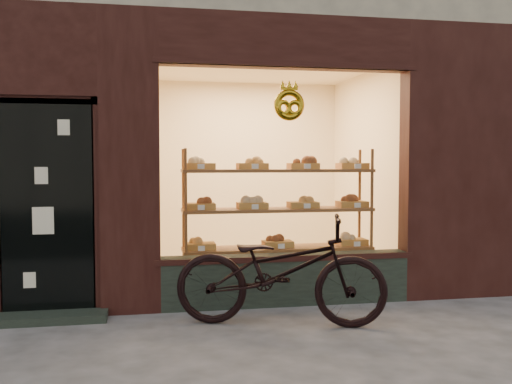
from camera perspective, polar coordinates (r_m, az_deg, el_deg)
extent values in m
plane|color=#444444|center=(4.27, 3.99, -18.36)|extent=(90.00, 90.00, 0.00)
cube|color=#29382E|center=(6.28, 3.05, -8.71)|extent=(2.70, 0.25, 0.55)
cube|color=black|center=(6.00, -20.14, -1.48)|extent=(0.90, 0.04, 2.15)
cube|color=#29382E|center=(6.02, -20.20, -11.71)|extent=(1.15, 0.35, 0.08)
torus|color=#BB9017|center=(6.07, 3.34, 8.68)|extent=(0.33, 0.07, 0.33)
cube|color=brown|center=(6.73, 2.17, -9.86)|extent=(2.20, 0.45, 0.04)
cube|color=brown|center=(6.64, 2.18, -5.65)|extent=(2.20, 0.45, 0.03)
cube|color=brown|center=(6.58, 2.19, -1.78)|extent=(2.20, 0.45, 0.04)
cube|color=brown|center=(6.56, 2.19, 2.14)|extent=(2.20, 0.45, 0.04)
cylinder|color=brown|center=(6.25, -7.04, -3.44)|extent=(0.04, 0.04, 1.70)
cylinder|color=brown|center=(6.73, 11.48, -3.01)|extent=(0.04, 0.04, 1.70)
cylinder|color=brown|center=(6.64, -7.25, -3.06)|extent=(0.04, 0.04, 1.70)
cylinder|color=brown|center=(7.09, 10.30, -2.68)|extent=(0.04, 0.04, 1.70)
cube|color=olive|center=(6.49, -5.63, -5.39)|extent=(0.34, 0.24, 0.07)
sphere|color=#9F672C|center=(6.48, -5.63, -4.65)|extent=(0.11, 0.11, 0.11)
cube|color=white|center=(6.31, -5.48, -5.64)|extent=(0.07, 0.01, 0.05)
cube|color=olive|center=(6.63, 2.18, -5.20)|extent=(0.34, 0.24, 0.07)
sphere|color=brown|center=(6.62, 2.18, -4.47)|extent=(0.11, 0.11, 0.11)
cube|color=white|center=(6.45, 2.55, -5.43)|extent=(0.07, 0.01, 0.05)
cube|color=olive|center=(6.88, 9.53, -4.93)|extent=(0.34, 0.24, 0.07)
sphere|color=tan|center=(6.87, 9.54, -4.23)|extent=(0.11, 0.11, 0.11)
cube|color=white|center=(6.71, 10.08, -5.14)|extent=(0.08, 0.01, 0.05)
cube|color=olive|center=(6.44, -5.65, -1.43)|extent=(0.34, 0.24, 0.07)
sphere|color=brown|center=(6.43, -5.65, -0.68)|extent=(0.11, 0.11, 0.11)
cube|color=white|center=(6.25, -5.50, -1.56)|extent=(0.07, 0.01, 0.06)
cube|color=olive|center=(6.52, -0.39, -1.36)|extent=(0.34, 0.24, 0.07)
sphere|color=tan|center=(6.51, -0.39, -0.61)|extent=(0.11, 0.11, 0.11)
cube|color=white|center=(6.34, -0.09, -1.49)|extent=(0.08, 0.01, 0.06)
cube|color=olive|center=(6.65, 4.71, -1.28)|extent=(0.34, 0.24, 0.07)
sphere|color=#9F672C|center=(6.64, 4.71, -0.55)|extent=(0.11, 0.11, 0.11)
cube|color=white|center=(6.47, 5.14, -1.40)|extent=(0.07, 0.01, 0.06)
cube|color=olive|center=(6.83, 9.57, -1.19)|extent=(0.34, 0.24, 0.07)
sphere|color=brown|center=(6.83, 9.57, -0.48)|extent=(0.11, 0.11, 0.11)
cube|color=white|center=(6.66, 10.12, -1.31)|extent=(0.08, 0.01, 0.06)
cube|color=olive|center=(6.42, -5.67, 2.58)|extent=(0.34, 0.24, 0.07)
sphere|color=tan|center=(6.42, -5.67, 3.34)|extent=(0.11, 0.11, 0.11)
cube|color=white|center=(6.23, -5.52, 2.56)|extent=(0.07, 0.01, 0.06)
cube|color=olive|center=(6.50, -0.39, 2.60)|extent=(0.34, 0.24, 0.07)
sphere|color=#9F672C|center=(6.50, -0.39, 3.35)|extent=(0.11, 0.11, 0.11)
cube|color=white|center=(6.32, -0.09, 2.58)|extent=(0.08, 0.01, 0.06)
cube|color=olive|center=(6.63, 4.73, 2.60)|extent=(0.34, 0.24, 0.07)
sphere|color=brown|center=(6.63, 4.73, 3.34)|extent=(0.11, 0.11, 0.11)
cube|color=white|center=(6.45, 5.16, 2.58)|extent=(0.07, 0.01, 0.06)
cube|color=olive|center=(6.81, 9.60, 2.58)|extent=(0.34, 0.24, 0.07)
sphere|color=tan|center=(6.81, 9.61, 3.30)|extent=(0.11, 0.11, 0.11)
cube|color=white|center=(6.64, 10.15, 2.56)|extent=(0.08, 0.01, 0.06)
imported|color=black|center=(5.45, 2.46, -7.85)|extent=(2.12, 1.24, 1.05)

